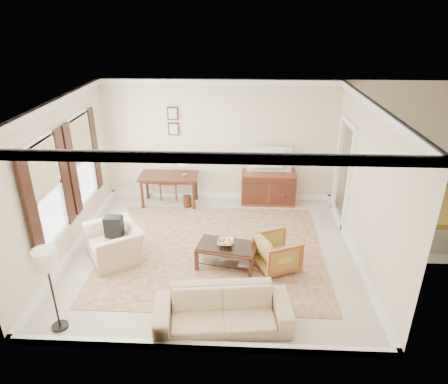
# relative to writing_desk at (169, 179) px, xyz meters

# --- Properties ---
(room_shell) EXTENTS (5.51, 5.01, 2.91)m
(room_shell) POSITION_rel_writing_desk_xyz_m (1.19, -2.06, 1.83)
(room_shell) COLOR beige
(room_shell) RESTS_ON ground
(annex_bedroom) EXTENTS (3.00, 2.70, 2.90)m
(annex_bedroom) POSITION_rel_writing_desk_xyz_m (5.68, -0.91, -0.30)
(annex_bedroom) COLOR beige
(annex_bedroom) RESTS_ON ground
(window_front) EXTENTS (0.12, 1.56, 1.80)m
(window_front) POSITION_rel_writing_desk_xyz_m (-1.51, -2.76, 0.91)
(window_front) COLOR #CCB284
(window_front) RESTS_ON room_shell
(window_rear) EXTENTS (0.12, 1.56, 1.80)m
(window_rear) POSITION_rel_writing_desk_xyz_m (-1.51, -1.16, 0.91)
(window_rear) COLOR #CCB284
(window_rear) RESTS_ON room_shell
(doorway) EXTENTS (0.10, 1.12, 2.25)m
(doorway) POSITION_rel_writing_desk_xyz_m (3.90, -0.56, 0.44)
(doorway) COLOR white
(doorway) RESTS_ON room_shell
(rug) EXTENTS (4.26, 3.66, 0.01)m
(rug) POSITION_rel_writing_desk_xyz_m (1.18, -2.00, -0.63)
(rug) COLOR brown
(rug) RESTS_ON room_shell
(writing_desk) EXTENTS (1.37, 0.69, 0.75)m
(writing_desk) POSITION_rel_writing_desk_xyz_m (0.00, 0.00, 0.00)
(writing_desk) COLOR #452013
(writing_desk) RESTS_ON room_shell
(desk_chair) EXTENTS (0.46, 0.46, 1.05)m
(desk_chair) POSITION_rel_writing_desk_xyz_m (-0.07, 0.35, -0.11)
(desk_chair) COLOR brown
(desk_chair) RESTS_ON room_shell
(desk_lamp) EXTENTS (0.32, 0.32, 0.50)m
(desk_lamp) POSITION_rel_writing_desk_xyz_m (0.38, 0.00, 0.36)
(desk_lamp) COLOR silver
(desk_lamp) RESTS_ON writing_desk
(framed_prints) EXTENTS (0.25, 0.04, 0.68)m
(framed_prints) POSITION_rel_writing_desk_xyz_m (0.10, 0.41, 1.30)
(framed_prints) COLOR #452013
(framed_prints) RESTS_ON room_shell
(sideboard) EXTENTS (1.29, 0.50, 0.79)m
(sideboard) POSITION_rel_writing_desk_xyz_m (2.36, 0.17, -0.24)
(sideboard) COLOR brown
(sideboard) RESTS_ON room_shell
(tv) EXTENTS (1.01, 0.58, 0.13)m
(tv) POSITION_rel_writing_desk_xyz_m (2.36, 0.15, 0.66)
(tv) COLOR black
(tv) RESTS_ON sideboard
(coffee_table) EXTENTS (1.14, 0.80, 0.44)m
(coffee_table) POSITION_rel_writing_desk_xyz_m (1.47, -2.50, -0.30)
(coffee_table) COLOR #452013
(coffee_table) RESTS_ON room_shell
(fruit_bowl) EXTENTS (0.42, 0.42, 0.10)m
(fruit_bowl) POSITION_rel_writing_desk_xyz_m (1.45, -2.49, -0.15)
(fruit_bowl) COLOR silver
(fruit_bowl) RESTS_ON coffee_table
(book_a) EXTENTS (0.28, 0.11, 0.38)m
(book_a) POSITION_rel_writing_desk_xyz_m (1.31, -2.47, -0.47)
(book_a) COLOR brown
(book_a) RESTS_ON coffee_table
(book_b) EXTENTS (0.28, 0.08, 0.38)m
(book_b) POSITION_rel_writing_desk_xyz_m (1.70, -2.60, -0.47)
(book_b) COLOR brown
(book_b) RESTS_ON coffee_table
(striped_armchair) EXTENTS (0.87, 0.89, 0.71)m
(striped_armchair) POSITION_rel_writing_desk_xyz_m (2.38, -2.52, -0.28)
(striped_armchair) COLOR brown
(striped_armchair) RESTS_ON room_shell
(club_armchair) EXTENTS (1.12, 1.22, 0.89)m
(club_armchair) POSITION_rel_writing_desk_xyz_m (-0.63, -2.37, -0.19)
(club_armchair) COLOR tan
(club_armchair) RESTS_ON room_shell
(backpack) EXTENTS (0.35, 0.39, 0.40)m
(backpack) POSITION_rel_writing_desk_xyz_m (-0.64, -2.28, 0.05)
(backpack) COLOR black
(backpack) RESTS_ON club_armchair
(sofa) EXTENTS (2.05, 0.80, 0.78)m
(sofa) POSITION_rel_writing_desk_xyz_m (1.47, -4.04, -0.25)
(sofa) COLOR tan
(sofa) RESTS_ON room_shell
(floor_lamp) EXTENTS (0.33, 0.33, 1.35)m
(floor_lamp) POSITION_rel_writing_desk_xyz_m (-0.94, -4.19, 0.47)
(floor_lamp) COLOR black
(floor_lamp) RESTS_ON room_shell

